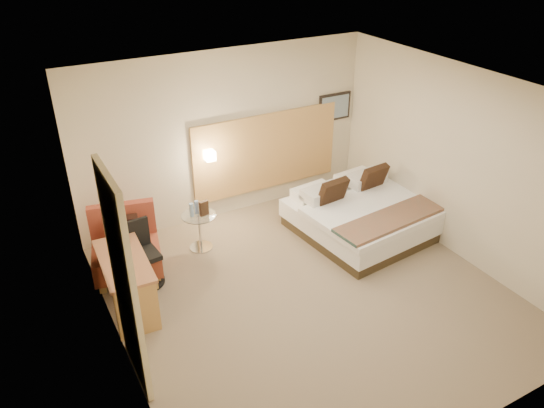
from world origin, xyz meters
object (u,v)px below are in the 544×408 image
bed (363,215)px  side_table (200,230)px  desk (127,269)px  lounge_chair (126,248)px  desk_chair (142,259)px

bed → side_table: bearing=161.7°
bed → desk: 3.67m
bed → desk: bearing=-179.2°
side_table → desk: bearing=-146.7°
lounge_chair → desk: size_ratio=0.86×
bed → desk: (-3.66, -0.05, 0.28)m
desk → desk_chair: size_ratio=1.36×
side_table → desk: size_ratio=0.50×
desk_chair → desk: bearing=-123.7°
side_table → desk_chair: bearing=-157.9°
side_table → desk_chair: desk_chair is taller
bed → desk_chair: size_ratio=2.34×
lounge_chair → bed: bearing=-11.9°
desk → lounge_chair: bearing=77.2°
bed → desk: size_ratio=1.72×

